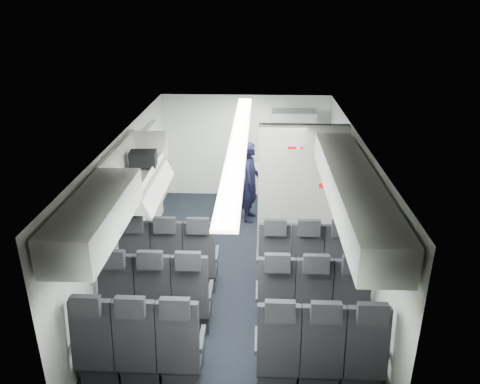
# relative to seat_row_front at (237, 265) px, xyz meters

# --- Properties ---
(cabin_shell) EXTENTS (3.41, 6.01, 2.16)m
(cabin_shell) POSITION_rel_seat_row_front_xyz_m (0.00, 0.53, 0.72)
(cabin_shell) COLOR black
(cabin_shell) RESTS_ON ground
(seat_row_front) EXTENTS (3.33, 0.56, 1.24)m
(seat_row_front) POSITION_rel_seat_row_front_xyz_m (0.00, 0.00, 0.00)
(seat_row_front) COLOR #242327
(seat_row_front) RESTS_ON cabin_shell
(seat_row_mid) EXTENTS (3.33, 0.56, 1.24)m
(seat_row_mid) POSITION_rel_seat_row_front_xyz_m (0.00, -0.90, 0.00)
(seat_row_mid) COLOR #242327
(seat_row_mid) RESTS_ON cabin_shell
(seat_row_rear) EXTENTS (3.33, 0.56, 1.24)m
(seat_row_rear) POSITION_rel_seat_row_front_xyz_m (0.00, -1.80, 0.00)
(seat_row_rear) COLOR #242327
(seat_row_rear) RESTS_ON cabin_shell
(overhead_bin_left_rear) EXTENTS (0.53, 1.80, 0.40)m
(overhead_bin_left_rear) POSITION_rel_seat_row_front_xyz_m (-1.40, -1.47, 1.46)
(overhead_bin_left_rear) COLOR white
(overhead_bin_left_rear) RESTS_ON cabin_shell
(overhead_bin_left_front_open) EXTENTS (0.64, 1.70, 0.72)m
(overhead_bin_left_front_open) POSITION_rel_seat_row_front_xyz_m (-1.44, 0.28, 1.33)
(overhead_bin_left_front_open) COLOR #9E9E93
(overhead_bin_left_front_open) RESTS_ON cabin_shell
(overhead_bin_right_rear) EXTENTS (0.53, 1.80, 0.40)m
(overhead_bin_right_rear) POSITION_rel_seat_row_front_xyz_m (1.40, -1.47, 1.46)
(overhead_bin_right_rear) COLOR white
(overhead_bin_right_rear) RESTS_ON cabin_shell
(overhead_bin_right_front) EXTENTS (0.53, 1.70, 0.40)m
(overhead_bin_right_front) POSITION_rel_seat_row_front_xyz_m (1.40, 0.28, 1.46)
(overhead_bin_right_front) COLOR white
(overhead_bin_right_front) RESTS_ON cabin_shell
(bulkhead_partition) EXTENTS (1.40, 0.15, 2.13)m
(bulkhead_partition) POSITION_rel_seat_row_front_xyz_m (0.98, 1.33, 0.67)
(bulkhead_partition) COLOR silver
(bulkhead_partition) RESTS_ON cabin_shell
(galley_unit) EXTENTS (0.85, 0.52, 1.90)m
(galley_unit) POSITION_rel_seat_row_front_xyz_m (0.95, 3.25, 0.55)
(galley_unit) COLOR #939399
(galley_unit) RESTS_ON cabin_shell
(boarding_door) EXTENTS (0.12, 1.27, 1.86)m
(boarding_door) POSITION_rel_seat_row_front_xyz_m (-1.64, 2.09, 0.55)
(boarding_door) COLOR silver
(boarding_door) RESTS_ON cabin_shell
(flight_attendant) EXTENTS (0.43, 0.60, 1.54)m
(flight_attendant) POSITION_rel_seat_row_front_xyz_m (0.12, 2.34, 0.37)
(flight_attendant) COLOR black
(flight_attendant) RESTS_ON ground
(carry_on_bag) EXTENTS (0.39, 0.29, 0.22)m
(carry_on_bag) POSITION_rel_seat_row_front_xyz_m (-1.38, 0.55, 1.41)
(carry_on_bag) COLOR black
(carry_on_bag) RESTS_ON overhead_bin_left_front_open
(papers) EXTENTS (0.20, 0.06, 0.14)m
(papers) POSITION_rel_seat_row_front_xyz_m (0.31, 2.29, 0.70)
(papers) COLOR white
(papers) RESTS_ON flight_attendant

